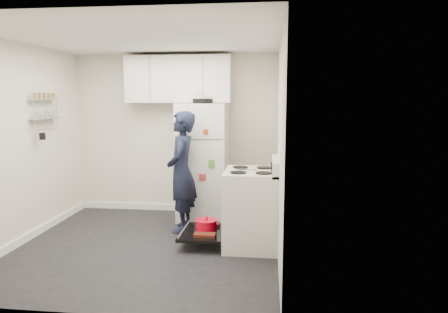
# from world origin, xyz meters

# --- Properties ---
(room) EXTENTS (3.21, 3.21, 2.51)m
(room) POSITION_xyz_m (-0.03, 0.03, 1.21)
(room) COLOR black
(room) RESTS_ON ground
(electric_range) EXTENTS (0.66, 0.76, 1.10)m
(electric_range) POSITION_xyz_m (1.26, 0.15, 0.47)
(electric_range) COLOR silver
(electric_range) RESTS_ON ground
(open_oven_door) EXTENTS (0.55, 0.70, 0.22)m
(open_oven_door) POSITION_xyz_m (0.69, 0.16, 0.18)
(open_oven_door) COLOR black
(open_oven_door) RESTS_ON ground
(refrigerator) EXTENTS (0.72, 0.74, 1.81)m
(refrigerator) POSITION_xyz_m (0.50, 1.25, 0.88)
(refrigerator) COLOR white
(refrigerator) RESTS_ON ground
(upper_cabinets) EXTENTS (1.60, 0.33, 0.70)m
(upper_cabinets) POSITION_xyz_m (0.10, 1.43, 2.10)
(upper_cabinets) COLOR silver
(upper_cabinets) RESTS_ON room
(wall_shelf_rack) EXTENTS (0.14, 0.60, 0.61)m
(wall_shelf_rack) POSITION_xyz_m (-1.52, 0.49, 1.68)
(wall_shelf_rack) COLOR #B2B2B7
(wall_shelf_rack) RESTS_ON room
(person) EXTENTS (0.42, 0.62, 1.65)m
(person) POSITION_xyz_m (0.30, 0.64, 0.82)
(person) COLOR black
(person) RESTS_ON ground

